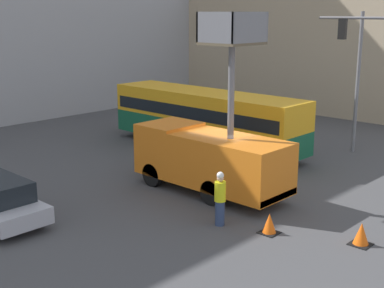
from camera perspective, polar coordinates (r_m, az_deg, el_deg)
ground_plane at (r=21.92m, az=3.88°, el=-4.60°), size 120.00×120.00×0.00m
building_backdrop_side at (r=42.06m, az=16.27°, el=9.76°), size 10.00×28.00×8.58m
utility_truck at (r=20.82m, az=1.96°, el=-1.16°), size 2.29×6.49×6.96m
city_bus at (r=27.47m, az=1.51°, el=3.05°), size 2.57×11.17×3.01m
traffic_light_pole at (r=26.84m, az=16.83°, el=8.41°), size 3.37×3.12×6.98m
road_worker_near_truck at (r=17.83m, az=3.01°, el=-5.84°), size 0.38×0.38×1.86m
road_worker_directing at (r=23.15m, az=6.03°, el=-1.20°), size 0.38×0.38×1.88m
traffic_cone_near_truck at (r=17.37m, az=17.60°, el=-9.19°), size 0.62×0.62×0.71m
traffic_cone_mid_road at (r=17.57m, az=8.25°, el=-8.44°), size 0.59×0.59×0.67m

